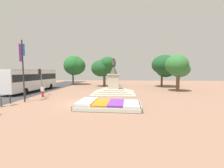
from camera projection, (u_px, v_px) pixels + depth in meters
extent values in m
plane|color=#8C6651|center=(83.00, 103.00, 15.32)|extent=(73.77, 73.77, 0.00)
cube|color=#38281C|center=(109.00, 106.00, 13.52)|extent=(5.67, 3.44, 0.33)
cube|color=gray|center=(106.00, 110.00, 11.87)|extent=(5.75, 0.32, 0.37)
cube|color=gray|center=(111.00, 102.00, 15.16)|extent=(5.75, 0.32, 0.37)
cube|color=gray|center=(79.00, 105.00, 13.81)|extent=(0.23, 3.42, 0.37)
cube|color=gray|center=(140.00, 106.00, 13.22)|extent=(0.23, 3.42, 0.37)
cube|color=white|center=(87.00, 102.00, 13.70)|extent=(1.45, 3.07, 0.28)
cube|color=orange|center=(102.00, 103.00, 13.57)|extent=(1.45, 3.07, 0.15)
cube|color=#72339E|center=(116.00, 103.00, 13.43)|extent=(1.45, 3.07, 0.18)
cube|color=white|center=(131.00, 104.00, 13.29)|extent=(1.45, 3.07, 0.12)
cube|color=#B2BCAD|center=(106.00, 110.00, 11.82)|extent=(5.47, 0.41, 0.30)
cube|color=#B4AA96|center=(114.00, 93.00, 21.42)|extent=(5.88, 5.88, 0.19)
cube|color=#B3A994|center=(114.00, 92.00, 21.40)|extent=(4.83, 4.83, 0.19)
cube|color=#B1A792|center=(114.00, 91.00, 21.38)|extent=(3.77, 3.77, 0.19)
cube|color=#B3A995|center=(114.00, 89.00, 21.37)|extent=(2.72, 2.72, 0.19)
cube|color=#B2A893|center=(114.00, 82.00, 21.27)|extent=(1.51, 1.51, 1.99)
cube|color=#B2A893|center=(114.00, 74.00, 21.18)|extent=(1.78, 1.78, 0.12)
cone|color=#384233|center=(114.00, 70.00, 21.12)|extent=(1.13, 1.13, 1.22)
cylinder|color=#384233|center=(114.00, 63.00, 21.04)|extent=(0.48, 0.48, 0.71)
sphere|color=#384233|center=(114.00, 59.00, 20.99)|extent=(0.31, 0.31, 0.31)
cylinder|color=#384233|center=(115.00, 62.00, 21.28)|extent=(0.38, 0.58, 0.44)
cylinder|color=slate|center=(42.00, 82.00, 19.93)|extent=(0.12, 0.12, 3.55)
cube|color=black|center=(40.00, 72.00, 19.80)|extent=(0.27, 0.30, 0.80)
cylinder|color=red|center=(38.00, 70.00, 19.77)|extent=(0.04, 0.14, 0.14)
cylinder|color=#543E08|center=(39.00, 72.00, 19.80)|extent=(0.04, 0.14, 0.14)
cylinder|color=#0D4211|center=(39.00, 74.00, 19.82)|extent=(0.04, 0.14, 0.14)
cylinder|color=#2D2D33|center=(23.00, 71.00, 15.59)|extent=(0.14, 0.14, 6.47)
cube|color=#1972B2|center=(24.00, 50.00, 15.66)|extent=(0.04, 0.40, 1.20)
cylinder|color=#2D2D33|center=(23.00, 44.00, 15.61)|extent=(0.06, 0.54, 0.03)
cube|color=#6B2D8C|center=(20.00, 53.00, 15.13)|extent=(0.05, 0.46, 1.75)
cylinder|color=#2D2D33|center=(20.00, 44.00, 15.05)|extent=(0.06, 0.60, 0.03)
cube|color=silver|center=(32.00, 80.00, 24.00)|extent=(2.96, 11.36, 3.03)
cube|color=black|center=(32.00, 77.00, 23.96)|extent=(2.96, 11.03, 0.97)
cube|color=#AFAFB3|center=(31.00, 70.00, 23.86)|extent=(2.90, 11.14, 0.10)
cylinder|color=black|center=(39.00, 86.00, 27.87)|extent=(0.32, 0.91, 0.90)
cylinder|color=black|center=(51.00, 86.00, 27.61)|extent=(0.32, 0.91, 0.90)
cylinder|color=black|center=(11.00, 91.00, 21.19)|extent=(0.32, 0.91, 0.90)
cylinder|color=black|center=(25.00, 91.00, 20.93)|extent=(0.32, 0.91, 0.90)
cylinder|color=red|center=(42.00, 94.00, 18.61)|extent=(0.13, 0.13, 0.78)
cylinder|color=red|center=(43.00, 94.00, 18.55)|extent=(0.13, 0.13, 0.78)
cube|color=beige|center=(43.00, 89.00, 18.52)|extent=(0.42, 0.31, 0.55)
cylinder|color=beige|center=(41.00, 89.00, 18.60)|extent=(0.09, 0.09, 0.53)
cylinder|color=beige|center=(44.00, 89.00, 18.45)|extent=(0.09, 0.09, 0.53)
sphere|color=brown|center=(42.00, 86.00, 18.49)|extent=(0.20, 0.20, 0.20)
cylinder|color=#4C5156|center=(1.00, 103.00, 13.78)|extent=(0.15, 0.15, 0.73)
sphere|color=#4C5156|center=(1.00, 98.00, 13.74)|extent=(0.16, 0.16, 0.16)
cylinder|color=#2D2D33|center=(10.00, 99.00, 15.10)|extent=(0.12, 0.12, 0.84)
sphere|color=#2D2D33|center=(10.00, 95.00, 15.06)|extent=(0.13, 0.13, 0.13)
cylinder|color=#2D2D33|center=(25.00, 95.00, 17.21)|extent=(0.14, 0.14, 0.93)
sphere|color=#2D2D33|center=(25.00, 91.00, 17.16)|extent=(0.15, 0.15, 0.15)
cylinder|color=brown|center=(104.00, 80.00, 32.25)|extent=(0.52, 0.52, 2.70)
ellipsoid|color=#1C4D24|center=(101.00, 68.00, 31.33)|extent=(4.10, 3.65, 3.47)
ellipsoid|color=#1D4F22|center=(108.00, 64.00, 31.14)|extent=(3.41, 3.43, 2.82)
ellipsoid|color=#1B4D27|center=(105.00, 68.00, 32.06)|extent=(3.63, 3.93, 3.53)
cylinder|color=#4C3823|center=(162.00, 80.00, 31.07)|extent=(0.40, 0.40, 2.75)
ellipsoid|color=#1B4A25|center=(164.00, 65.00, 30.20)|extent=(4.98, 5.40, 3.91)
ellipsoid|color=#1B4B26|center=(168.00, 64.00, 30.08)|extent=(3.80, 3.82, 2.97)
ellipsoid|color=#1D4B26|center=(166.00, 67.00, 31.52)|extent=(4.47, 4.25, 4.31)
cylinder|color=brown|center=(178.00, 84.00, 23.88)|extent=(0.54, 0.54, 2.50)
ellipsoid|color=#316E35|center=(179.00, 69.00, 24.01)|extent=(3.33, 3.13, 2.52)
ellipsoid|color=#2D6A31|center=(177.00, 65.00, 23.73)|extent=(3.56, 3.67, 3.16)
cylinder|color=brown|center=(73.00, 80.00, 35.03)|extent=(0.37, 0.37, 2.41)
ellipsoid|color=#215E29|center=(74.00, 65.00, 35.47)|extent=(4.79, 5.11, 4.59)
ellipsoid|color=#225F27|center=(75.00, 66.00, 35.22)|extent=(4.72, 4.12, 4.16)
ellipsoid|color=#245F26|center=(75.00, 66.00, 35.76)|extent=(4.09, 4.01, 3.29)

